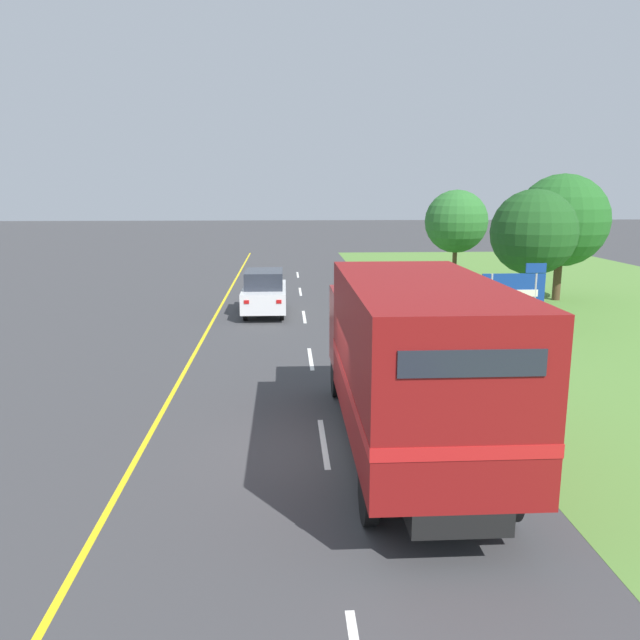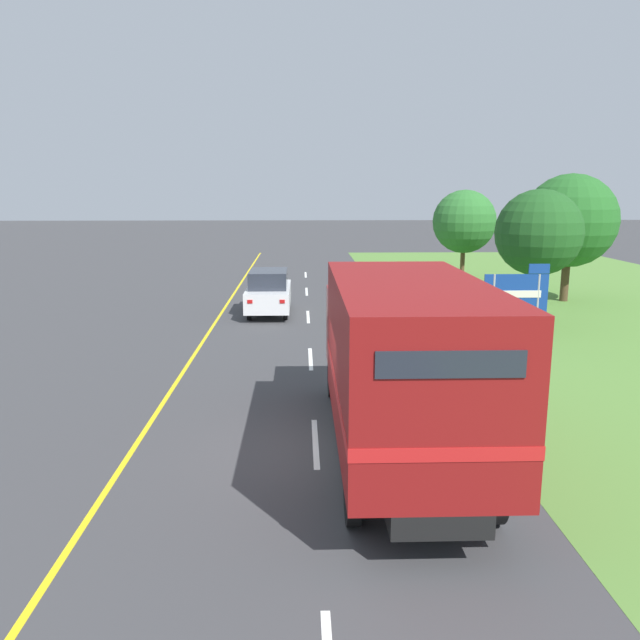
# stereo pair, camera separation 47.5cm
# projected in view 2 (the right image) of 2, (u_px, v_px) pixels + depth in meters

# --- Properties ---
(ground_plane) EXTENTS (200.00, 200.00, 0.00)m
(ground_plane) POSITION_uv_depth(u_px,v_px,m) (316.00, 451.00, 12.49)
(ground_plane) COLOR #3D3D3F
(edge_line_yellow) EXTENTS (0.12, 57.58, 0.01)m
(edge_line_yellow) POSITION_uv_depth(u_px,v_px,m) (214.00, 325.00, 24.23)
(edge_line_yellow) COLOR yellow
(edge_line_yellow) RESTS_ON ground
(centre_dash_near) EXTENTS (0.12, 2.60, 0.01)m
(centre_dash_near) POSITION_uv_depth(u_px,v_px,m) (315.00, 442.00, 12.94)
(centre_dash_near) COLOR white
(centre_dash_near) RESTS_ON ground
(centre_dash_mid_a) EXTENTS (0.12, 2.60, 0.01)m
(centre_dash_mid_a) POSITION_uv_depth(u_px,v_px,m) (311.00, 359.00, 19.40)
(centre_dash_mid_a) COLOR white
(centre_dash_mid_a) RESTS_ON ground
(centre_dash_mid_b) EXTENTS (0.12, 2.60, 0.01)m
(centre_dash_mid_b) POSITION_uv_depth(u_px,v_px,m) (308.00, 317.00, 25.86)
(centre_dash_mid_b) COLOR white
(centre_dash_mid_b) RESTS_ON ground
(centre_dash_far) EXTENTS (0.12, 2.60, 0.01)m
(centre_dash_far) POSITION_uv_depth(u_px,v_px,m) (307.00, 292.00, 32.32)
(centre_dash_far) COLOR white
(centre_dash_far) RESTS_ON ground
(centre_dash_farthest) EXTENTS (0.12, 2.60, 0.01)m
(centre_dash_farthest) POSITION_uv_depth(u_px,v_px,m) (306.00, 275.00, 38.77)
(centre_dash_farthest) COLOR white
(centre_dash_farthest) RESTS_ON ground
(horse_trailer_truck) EXTENTS (2.60, 8.34, 3.59)m
(horse_trailer_truck) POSITION_uv_depth(u_px,v_px,m) (401.00, 358.00, 11.85)
(horse_trailer_truck) COLOR black
(horse_trailer_truck) RESTS_ON ground
(lead_car_white) EXTENTS (1.80, 4.24, 1.87)m
(lead_car_white) POSITION_uv_depth(u_px,v_px,m) (269.00, 292.00, 26.30)
(lead_car_white) COLOR black
(lead_car_white) RESTS_ON ground
(highway_sign) EXTENTS (2.15, 0.09, 2.76)m
(highway_sign) POSITION_uv_depth(u_px,v_px,m) (517.00, 295.00, 20.80)
(highway_sign) COLOR #9E9EA3
(highway_sign) RESTS_ON ground
(roadside_tree_near) EXTENTS (3.27, 3.27, 5.21)m
(roadside_tree_near) POSITION_uv_depth(u_px,v_px,m) (539.00, 233.00, 23.60)
(roadside_tree_near) COLOR #4C3823
(roadside_tree_near) RESTS_ON ground
(roadside_tree_mid) EXTENTS (4.30, 4.30, 5.92)m
(roadside_tree_mid) POSITION_uv_depth(u_px,v_px,m) (570.00, 221.00, 28.82)
(roadside_tree_mid) COLOR #4C3823
(roadside_tree_mid) RESTS_ON ground
(roadside_tree_far) EXTENTS (3.48, 3.48, 5.20)m
(roadside_tree_far) POSITION_uv_depth(u_px,v_px,m) (464.00, 222.00, 34.52)
(roadside_tree_far) COLOR brown
(roadside_tree_far) RESTS_ON ground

